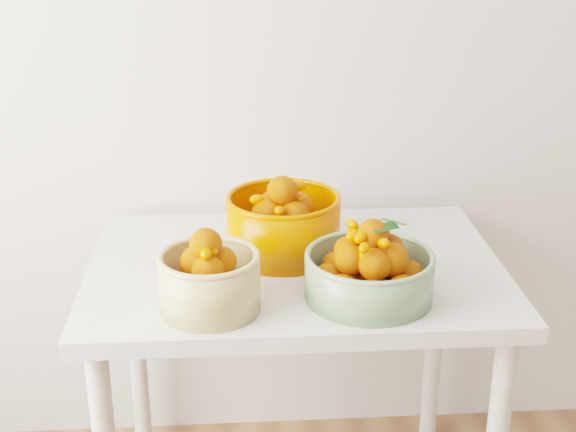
% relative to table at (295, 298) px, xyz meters
% --- Properties ---
extents(table, '(1.00, 0.70, 0.75)m').
position_rel_table_xyz_m(table, '(0.00, 0.00, 0.00)').
color(table, silver).
rests_on(table, ground).
extents(bowl_cream, '(0.26, 0.26, 0.19)m').
position_rel_table_xyz_m(bowl_cream, '(-0.20, -0.22, 0.17)').
color(bowl_cream, tan).
rests_on(bowl_cream, table).
extents(bowl_green, '(0.33, 0.33, 0.18)m').
position_rel_table_xyz_m(bowl_green, '(0.15, -0.19, 0.16)').
color(bowl_green, gray).
rests_on(bowl_green, table).
extents(bowl_orange, '(0.29, 0.29, 0.20)m').
position_rel_table_xyz_m(bowl_orange, '(-0.03, 0.06, 0.18)').
color(bowl_orange, '#E15000').
rests_on(bowl_orange, table).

